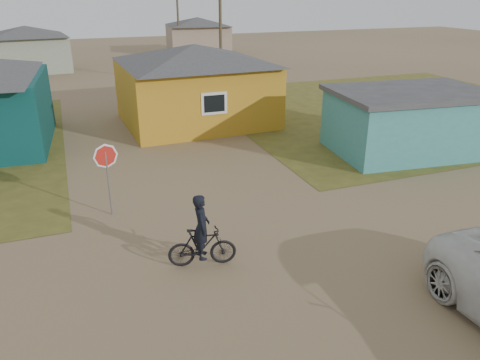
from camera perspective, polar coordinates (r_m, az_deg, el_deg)
ground at (r=11.37m, az=1.91°, el=-12.04°), size 120.00×120.00×0.00m
grass_ne at (r=28.65m, az=18.30°, el=8.36°), size 20.00×18.00×0.00m
house_yellow at (r=23.87m, az=-5.44°, el=11.66°), size 7.72×6.76×3.90m
shed_turquoise at (r=20.69m, az=19.84°, el=6.78°), size 6.71×4.93×2.60m
house_pale_west at (r=42.95m, az=-24.45°, el=14.43°), size 7.04×6.15×3.60m
house_beige_east at (r=50.72m, az=-5.15°, el=17.20°), size 6.95×6.05×3.60m
utility_pole_near at (r=32.35m, az=-2.41°, el=18.37°), size 1.40×0.20×8.00m
utility_pole_far at (r=48.00m, az=-7.60°, el=19.54°), size 1.40×0.20×8.00m
stop_sign at (r=14.22m, az=-15.98°, el=2.01°), size 0.74×0.15×2.27m
cyclist at (r=11.59m, az=-4.66°, el=-7.34°), size 1.75×0.83×1.91m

